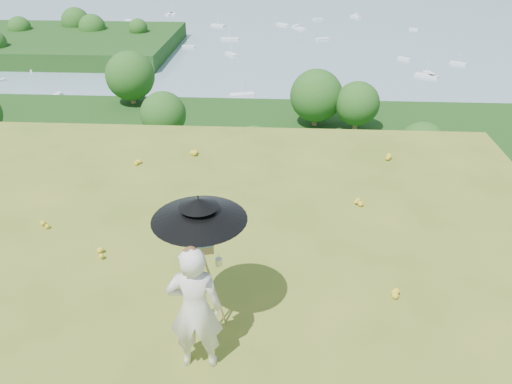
{
  "coord_description": "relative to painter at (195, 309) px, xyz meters",
  "views": [
    {
      "loc": [
        1.4,
        -6.17,
        5.28
      ],
      "look_at": [
        0.96,
        1.52,
        0.97
      ],
      "focal_mm": 35.0,
      "sensor_mm": 36.0,
      "label": 1
    }
  ],
  "objects": [
    {
      "name": "forest_slope",
      "position": [
        -0.36,
        36.48,
        -29.94
      ],
      "size": [
        140.0,
        56.0,
        22.0
      ],
      "primitive_type": "cube",
      "color": "#143C10",
      "rests_on": "bay_water"
    },
    {
      "name": "painter_cap",
      "position": [
        0.0,
        0.0,
        0.89
      ],
      "size": [
        0.23,
        0.26,
        0.1
      ],
      "primitive_type": null,
      "rotation": [
        0.0,
        0.0,
        0.08
      ],
      "color": "#C76D7D",
      "rests_on": "painter"
    },
    {
      "name": "peninsula",
      "position": [
        -75.36,
        156.48,
        -29.94
      ],
      "size": [
        90.0,
        60.0,
        12.0
      ],
      "primitive_type": null,
      "color": "#143C10",
      "rests_on": "bay_water"
    },
    {
      "name": "painter",
      "position": [
        0.0,
        0.0,
        0.0
      ],
      "size": [
        0.71,
        0.49,
        1.88
      ],
      "primitive_type": "imported",
      "rotation": [
        0.0,
        0.0,
        3.2
      ],
      "color": "white",
      "rests_on": "ground"
    },
    {
      "name": "moored_boats",
      "position": [
        -12.86,
        162.48,
        -34.59
      ],
      "size": [
        140.0,
        140.0,
        0.7
      ],
      "primitive_type": null,
      "color": "white",
      "rests_on": "bay_water"
    },
    {
      "name": "bay_water",
      "position": [
        -0.36,
        241.48,
        -34.94
      ],
      "size": [
        700.0,
        700.0,
        0.0
      ],
      "primitive_type": "plane",
      "color": "gray",
      "rests_on": "ground"
    },
    {
      "name": "wildflowers",
      "position": [
        -0.36,
        1.73,
        -0.88
      ],
      "size": [
        10.0,
        10.5,
        0.12
      ],
      "primitive_type": null,
      "color": "gold",
      "rests_on": "ground"
    },
    {
      "name": "harbor_town",
      "position": [
        -0.36,
        76.48,
        -30.44
      ],
      "size": [
        110.0,
        22.0,
        5.0
      ],
      "primitive_type": null,
      "color": "silver",
      "rests_on": "shoreline_tier"
    },
    {
      "name": "field_easel",
      "position": [
        0.01,
        0.61,
        -0.09
      ],
      "size": [
        0.77,
        0.77,
        1.69
      ],
      "primitive_type": null,
      "rotation": [
        0.0,
        0.0,
        0.22
      ],
      "color": "olive",
      "rests_on": "ground"
    },
    {
      "name": "sun_umbrella",
      "position": [
        0.01,
        0.64,
        0.86
      ],
      "size": [
        1.54,
        1.54,
        0.82
      ],
      "primitive_type": null,
      "rotation": [
        0.0,
        0.0,
        0.29
      ],
      "color": "black",
      "rests_on": "field_easel"
    },
    {
      "name": "slope_trees",
      "position": [
        -0.36,
        36.48,
        -15.94
      ],
      "size": [
        110.0,
        50.0,
        6.0
      ],
      "primitive_type": null,
      "color": "#255419",
      "rests_on": "forest_slope"
    },
    {
      "name": "shoreline_tier",
      "position": [
        -0.36,
        76.48,
        -36.94
      ],
      "size": [
        170.0,
        28.0,
        8.0
      ],
      "primitive_type": "cube",
      "color": "gray",
      "rests_on": "bay_water"
    },
    {
      "name": "ground",
      "position": [
        -0.36,
        1.48,
        -0.94
      ],
      "size": [
        14.0,
        14.0,
        0.0
      ],
      "primitive_type": "plane",
      "color": "#517020",
      "rests_on": "ground"
    }
  ]
}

